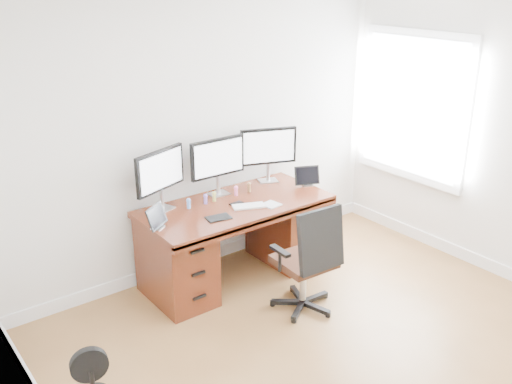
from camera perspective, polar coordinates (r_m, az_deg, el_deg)
ground at (r=4.28m, az=12.85°, el=-17.96°), size 4.50×4.50×0.00m
back_wall at (r=5.20m, az=-5.03°, el=6.51°), size 4.00×0.10×2.70m
desk at (r=5.20m, az=-2.21°, el=-4.57°), size 1.70×0.80×0.75m
office_chair at (r=4.77m, az=5.11°, el=-8.39°), size 0.56×0.54×0.96m
floor_fan at (r=4.10m, az=-16.14°, el=-17.12°), size 0.26×0.22×0.37m
monitor_left at (r=4.86m, az=-9.55°, el=1.94°), size 0.53×0.22×0.53m
monitor_center at (r=5.13m, az=-3.84°, el=3.26°), size 0.55×0.14×0.53m
monitor_right at (r=5.45m, az=1.25°, el=4.40°), size 0.53×0.23×0.53m
tablet_left at (r=4.59m, az=-9.85°, el=-2.61°), size 0.24×0.19×0.19m
tablet_right at (r=5.44m, az=5.18°, el=1.51°), size 0.25×0.16×0.19m
keyboard at (r=4.96m, az=-0.74°, el=-1.42°), size 0.30×0.22×0.01m
trackpad at (r=4.99m, az=1.51°, el=-1.27°), size 0.16×0.16×0.01m
drawing_tablet at (r=4.74m, az=-3.78°, el=-2.58°), size 0.22×0.16×0.01m
phone at (r=5.02m, az=-1.97°, el=-1.15°), size 0.12×0.07×0.01m
figurine_blue at (r=4.94m, az=-6.75°, el=-1.08°), size 0.04×0.04×0.09m
figurine_purple at (r=5.02m, az=-5.08°, el=-0.63°), size 0.04×0.04×0.09m
figurine_yellow at (r=5.07m, az=-4.20°, el=-0.40°), size 0.04×0.04×0.09m
figurine_pink at (r=5.19m, az=-2.01°, el=0.19°), size 0.04×0.04×0.09m
figurine_brown at (r=5.27m, az=-0.70°, el=0.54°), size 0.04×0.04×0.09m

